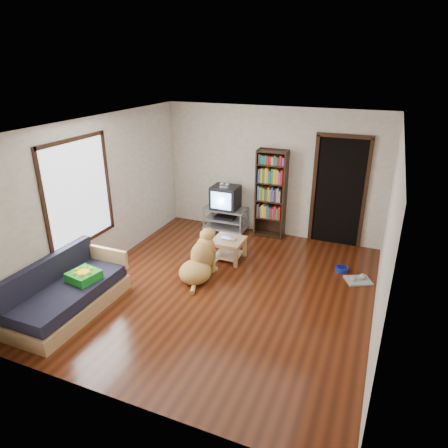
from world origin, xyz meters
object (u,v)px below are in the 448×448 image
at_px(laptop, 228,239).
at_px(dog, 200,261).
at_px(green_cushion, 84,276).
at_px(bookshelf, 271,189).
at_px(tv_stand, 225,218).
at_px(grey_rag, 358,281).
at_px(dog_bowl, 342,269).
at_px(crt_tv, 226,197).
at_px(sofa, 68,295).
at_px(coffee_table, 228,245).

relative_size(laptop, dog, 0.27).
relative_size(green_cushion, bookshelf, 0.22).
distance_m(green_cushion, tv_stand, 3.51).
xyz_separation_m(laptop, bookshelf, (0.38, 1.37, 0.59)).
bearing_deg(dog, grey_rag, 19.18).
height_order(dog_bowl, crt_tv, crt_tv).
height_order(green_cushion, bookshelf, bookshelf).
relative_size(crt_tv, sofa, 0.32).
xyz_separation_m(laptop, crt_tv, (-0.57, 1.30, 0.33)).
relative_size(sofa, dog, 1.74).
height_order(green_cushion, laptop, green_cushion).
xyz_separation_m(green_cushion, sofa, (-0.12, -0.23, -0.22)).
bearing_deg(bookshelf, dog, -105.26).
distance_m(green_cushion, dog, 1.85).
relative_size(green_cushion, laptop, 1.39).
bearing_deg(grey_rag, dog, -160.82).
distance_m(dog_bowl, sofa, 4.47).
bearing_deg(laptop, sofa, -121.46).
relative_size(bookshelf, coffee_table, 3.27).
bearing_deg(green_cushion, coffee_table, 66.93).
bearing_deg(dog, tv_stand, 100.43).
xyz_separation_m(bookshelf, dog, (-0.58, -2.12, -0.69)).
distance_m(tv_stand, sofa, 3.76).
distance_m(dog_bowl, dog, 2.47).
height_order(grey_rag, bookshelf, bookshelf).
bearing_deg(tv_stand, laptop, -66.02).
relative_size(grey_rag, sofa, 0.22).
distance_m(grey_rag, tv_stand, 3.10).
xyz_separation_m(grey_rag, dog, (-2.49, -0.86, 0.29)).
bearing_deg(crt_tv, coffee_table, -65.89).
bearing_deg(bookshelf, sofa, -117.32).
relative_size(laptop, dog_bowl, 1.27).
distance_m(green_cushion, coffee_table, 2.59).
xyz_separation_m(sofa, dog, (1.35, 1.61, 0.05)).
height_order(grey_rag, coffee_table, coffee_table).
bearing_deg(green_cushion, laptop, 66.56).
distance_m(green_cushion, laptop, 2.56).
xyz_separation_m(green_cushion, dog_bowl, (3.41, 2.49, -0.45)).
height_order(laptop, tv_stand, tv_stand).
distance_m(crt_tv, sofa, 3.81).
distance_m(crt_tv, dog, 2.12).
relative_size(dog_bowl, tv_stand, 0.24).
bearing_deg(green_cushion, grey_rag, 41.38).
xyz_separation_m(green_cushion, grey_rag, (3.71, 2.24, -0.47)).
distance_m(green_cushion, crt_tv, 3.54).
bearing_deg(laptop, dog, -102.81).
height_order(coffee_table, dog, dog).
xyz_separation_m(dog_bowl, tv_stand, (-2.56, 0.91, 0.23)).
xyz_separation_m(dog_bowl, crt_tv, (-2.56, 0.93, 0.70)).
height_order(tv_stand, coffee_table, tv_stand).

